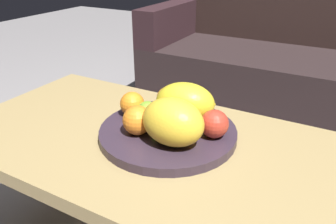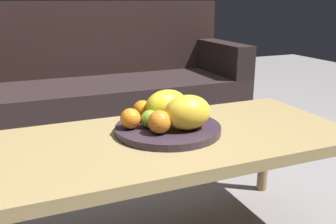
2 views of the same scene
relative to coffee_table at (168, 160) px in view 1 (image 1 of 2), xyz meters
name	(u,v)px [view 1 (image 1 of 2)]	position (x,y,z in m)	size (l,w,h in m)	color
coffee_table	(168,160)	(0.00, 0.00, 0.00)	(1.24, 0.58, 0.46)	#9E8452
couch	(295,68)	(0.12, 1.31, -0.10)	(1.70, 0.70, 0.90)	black
fruit_bowl	(168,132)	(-0.02, 0.04, 0.06)	(0.38, 0.38, 0.03)	#342735
melon_large_front	(185,103)	(0.00, 0.10, 0.13)	(0.17, 0.11, 0.11)	yellow
melon_smaller_beside	(173,122)	(0.03, -0.02, 0.13)	(0.16, 0.12, 0.12)	yellow
orange_front	(132,104)	(-0.15, 0.06, 0.11)	(0.07, 0.07, 0.07)	orange
orange_left	(137,120)	(-0.08, -0.02, 0.11)	(0.08, 0.08, 0.08)	orange
orange_right	(168,98)	(-0.08, 0.15, 0.11)	(0.07, 0.07, 0.07)	orange
apple_left	(214,124)	(0.11, 0.06, 0.11)	(0.07, 0.07, 0.07)	#B93626
apple_right	(147,112)	(-0.09, 0.04, 0.11)	(0.06, 0.06, 0.06)	#78AC2E
banana_bunch	(187,108)	(0.00, 0.12, 0.10)	(0.16, 0.15, 0.06)	yellow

